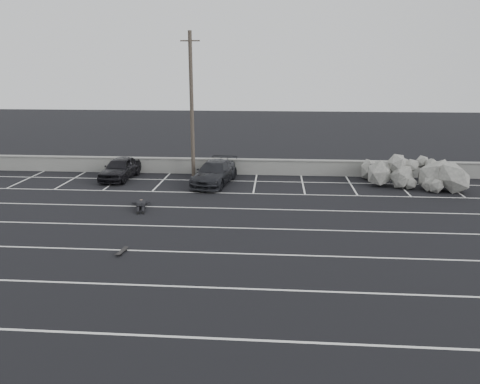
# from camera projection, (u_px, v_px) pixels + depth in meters

# --- Properties ---
(ground) EXTENTS (120.00, 120.00, 0.00)m
(ground) POSITION_uv_depth(u_px,v_px,m) (217.00, 253.00, 18.59)
(ground) COLOR black
(ground) RESTS_ON ground
(seawall) EXTENTS (50.00, 0.45, 1.06)m
(seawall) POSITION_uv_depth(u_px,v_px,m) (242.00, 166.00, 31.92)
(seawall) COLOR gray
(seawall) RESTS_ON ground
(stall_lines) EXTENTS (36.00, 20.05, 0.01)m
(stall_lines) POSITION_uv_depth(u_px,v_px,m) (226.00, 218.00, 22.84)
(stall_lines) COLOR silver
(stall_lines) RESTS_ON ground
(car_left) EXTENTS (1.98, 4.30, 1.43)m
(car_left) POSITION_uv_depth(u_px,v_px,m) (120.00, 168.00, 30.54)
(car_left) COLOR black
(car_left) RESTS_ON ground
(car_right) EXTENTS (2.82, 5.17, 1.42)m
(car_right) POSITION_uv_depth(u_px,v_px,m) (214.00, 173.00, 29.25)
(car_right) COLOR black
(car_right) RESTS_ON ground
(utility_pole) EXTENTS (1.24, 0.25, 9.32)m
(utility_pole) POSITION_uv_depth(u_px,v_px,m) (192.00, 105.00, 30.30)
(utility_pole) COLOR #4C4238
(utility_pole) RESTS_ON ground
(trash_bin) EXTENTS (0.78, 0.78, 1.08)m
(trash_bin) POSITION_uv_depth(u_px,v_px,m) (375.00, 173.00, 29.96)
(trash_bin) COLOR #252527
(trash_bin) RESTS_ON ground
(riprap_pile) EXTENTS (5.99, 4.71, 1.82)m
(riprap_pile) POSITION_uv_depth(u_px,v_px,m) (422.00, 177.00, 28.38)
(riprap_pile) COLOR gray
(riprap_pile) RESTS_ON ground
(person) EXTENTS (2.19, 2.98, 0.50)m
(person) POSITION_uv_depth(u_px,v_px,m) (141.00, 202.00, 24.59)
(person) COLOR black
(person) RESTS_ON ground
(skateboard) EXTENTS (0.27, 0.74, 0.09)m
(skateboard) POSITION_uv_depth(u_px,v_px,m) (122.00, 251.00, 18.58)
(skateboard) COLOR black
(skateboard) RESTS_ON ground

